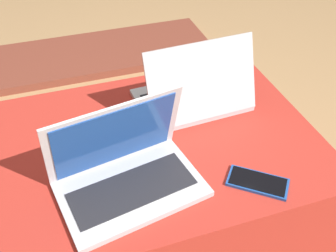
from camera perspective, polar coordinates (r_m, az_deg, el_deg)
The scene contains 6 objects.
ground_plane at distance 1.48m, azimuth -0.93°, elevation -15.02°, with size 14.00×14.00×0.00m, color tan.
ottoman at distance 1.30m, azimuth -1.03°, elevation -9.26°, with size 0.91×0.68×0.45m.
laptop_near at distance 0.99m, azimuth -6.16°, elevation -6.52°, with size 0.38×0.28×0.23m.
laptop_far at distance 1.24m, azimuth 3.83°, elevation 4.71°, with size 0.35×0.25×0.24m.
cell_phone at distance 1.04m, azimuth 12.89°, elevation -7.95°, with size 0.17×0.15×0.01m.
fireplace_hearth at distance 2.45m, azimuth -10.48°, elevation 10.23°, with size 1.40×0.50×0.04m.
Camera 1 is at (-0.25, -0.81, 1.21)m, focal length 42.00 mm.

